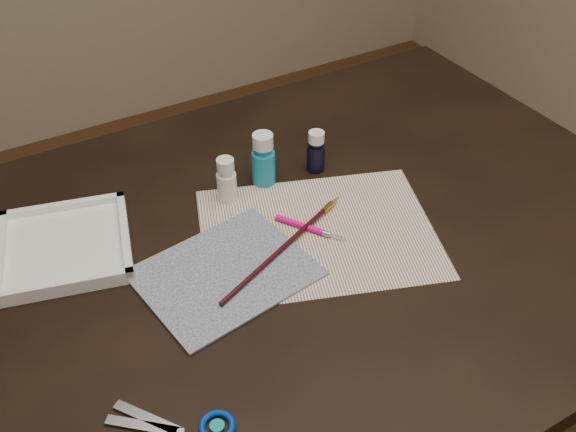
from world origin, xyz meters
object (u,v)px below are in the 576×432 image
paper (318,233)px  canvas (225,273)px  paint_bottle_white (226,180)px  paint_bottle_navy (316,151)px  paint_bottle_cyan (263,159)px  palette_tray (64,245)px

paper → canvas: (-0.17, -0.01, 0.00)m
canvas → paint_bottle_white: bearing=63.0°
paint_bottle_white → paint_bottle_navy: size_ratio=1.04×
canvas → paint_bottle_navy: (0.26, 0.16, 0.04)m
paint_bottle_navy → paint_bottle_white: bearing=179.7°
canvas → paint_bottle_cyan: bearing=47.5°
palette_tray → paint_bottle_cyan: bearing=0.7°
palette_tray → paper: bearing=-23.6°
paint_bottle_cyan → paint_bottle_navy: 0.10m
paper → paint_bottle_white: 0.18m
paint_bottle_cyan → palette_tray: paint_bottle_cyan is taller
paint_bottle_white → paint_bottle_cyan: (0.08, 0.01, 0.01)m
paper → paint_bottle_white: size_ratio=4.56×
paper → paint_bottle_white: paint_bottle_white is taller
canvas → palette_tray: palette_tray is taller
paper → paint_bottle_navy: bearing=59.5°
paint_bottle_cyan → paint_bottle_navy: bearing=-6.8°
paint_bottle_white → palette_tray: (-0.28, 0.01, -0.03)m
paint_bottle_cyan → paper: bearing=-86.2°
paper → palette_tray: 0.40m
paint_bottle_cyan → canvas: bearing=-132.5°
paint_bottle_navy → canvas: bearing=-147.9°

